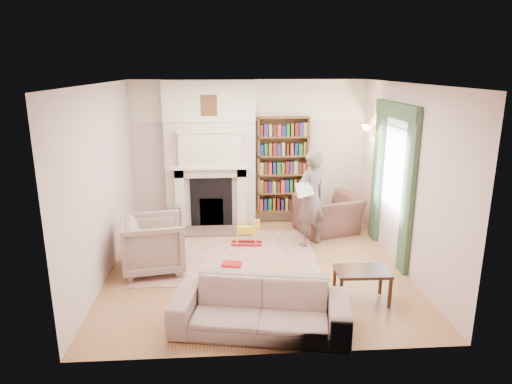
{
  "coord_description": "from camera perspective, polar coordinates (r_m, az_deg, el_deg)",
  "views": [
    {
      "loc": [
        -0.46,
        -6.56,
        3.03
      ],
      "look_at": [
        0.0,
        0.25,
        1.15
      ],
      "focal_mm": 32.0,
      "sensor_mm": 36.0,
      "label": 1
    }
  ],
  "objects": [
    {
      "name": "ceiling",
      "position": [
        6.58,
        0.15,
        13.4
      ],
      "size": [
        4.5,
        4.5,
        0.0
      ],
      "primitive_type": "plane",
      "rotation": [
        3.14,
        0.0,
        0.0
      ],
      "color": "white",
      "rests_on": "wall_back"
    },
    {
      "name": "man_reading",
      "position": [
        7.87,
        6.87,
        -0.84
      ],
      "size": [
        0.74,
        0.68,
        1.69
      ],
      "primitive_type": "imported",
      "rotation": [
        0.0,
        0.0,
        3.73
      ],
      "color": "#5F524C",
      "rests_on": "floor"
    },
    {
      "name": "floor",
      "position": [
        7.24,
        0.14,
        -9.34
      ],
      "size": [
        4.5,
        4.5,
        0.0
      ],
      "primitive_type": "plane",
      "color": "olive",
      "rests_on": "ground"
    },
    {
      "name": "comic_annuals",
      "position": [
        6.93,
        1.94,
        -10.34
      ],
      "size": [
        0.6,
        0.51,
        0.02
      ],
      "color": "red",
      "rests_on": "rug"
    },
    {
      "name": "bookcase",
      "position": [
        8.94,
        3.35,
        3.41
      ],
      "size": [
        1.0,
        0.24,
        1.85
      ],
      "primitive_type": "cube",
      "color": "brown",
      "rests_on": "floor"
    },
    {
      "name": "curtain_left",
      "position": [
        7.04,
        18.48,
        -0.47
      ],
      "size": [
        0.07,
        0.32,
        2.4
      ],
      "primitive_type": "cube",
      "color": "#2E472F",
      "rests_on": "floor"
    },
    {
      "name": "window",
      "position": [
        7.63,
        16.94,
        2.77
      ],
      "size": [
        0.02,
        0.9,
        1.3
      ],
      "primitive_type": "cube",
      "color": "silver",
      "rests_on": "wall_right"
    },
    {
      "name": "curtain_right",
      "position": [
        8.31,
        14.91,
        2.16
      ],
      "size": [
        0.07,
        0.32,
        2.4
      ],
      "primitive_type": "cube",
      "color": "#2E472F",
      "rests_on": "floor"
    },
    {
      "name": "newspaper",
      "position": [
        7.59,
        6.09,
        0.35
      ],
      "size": [
        0.35,
        0.28,
        0.24
      ],
      "primitive_type": "cube",
      "rotation": [
        -0.35,
        0.0,
        0.59
      ],
      "color": "silver",
      "rests_on": "man_reading"
    },
    {
      "name": "fireplace",
      "position": [
        8.77,
        -5.71,
        4.52
      ],
      "size": [
        1.7,
        0.58,
        2.8
      ],
      "color": "beige",
      "rests_on": "floor"
    },
    {
      "name": "rocking_horse",
      "position": [
        7.98,
        -1.17,
        -5.1
      ],
      "size": [
        0.55,
        0.27,
        0.47
      ],
      "primitive_type": null,
      "rotation": [
        0.0,
        0.0,
        -0.1
      ],
      "color": "yellow",
      "rests_on": "rug"
    },
    {
      "name": "wall_back",
      "position": [
        8.97,
        -0.87,
        4.93
      ],
      "size": [
        4.5,
        0.0,
        4.5
      ],
      "primitive_type": "plane",
      "rotation": [
        1.57,
        0.0,
        0.0
      ],
      "color": "beige",
      "rests_on": "floor"
    },
    {
      "name": "coffee_table",
      "position": [
        6.33,
        13.04,
        -11.32
      ],
      "size": [
        0.71,
        0.47,
        0.45
      ],
      "primitive_type": null,
      "rotation": [
        0.0,
        0.0,
        -0.02
      ],
      "color": "#301F10",
      "rests_on": "floor"
    },
    {
      "name": "board_game",
      "position": [
        6.8,
        -2.89,
        -10.83
      ],
      "size": [
        0.43,
        0.43,
        0.03
      ],
      "primitive_type": "cube",
      "rotation": [
        0.0,
        0.0,
        0.16
      ],
      "color": "#DEE350",
      "rests_on": "rug"
    },
    {
      "name": "pelmet",
      "position": [
        7.48,
        17.17,
        9.74
      ],
      "size": [
        0.09,
        1.7,
        0.24
      ],
      "primitive_type": "cube",
      "color": "#2E472F",
      "rests_on": "wall_right"
    },
    {
      "name": "armchair_reading",
      "position": [
        8.67,
        8.97,
        -2.8
      ],
      "size": [
        1.31,
        1.22,
        0.7
      ],
      "primitive_type": "imported",
      "rotation": [
        0.0,
        0.0,
        3.44
      ],
      "color": "#4D3229",
      "rests_on": "floor"
    },
    {
      "name": "game_box_lid",
      "position": [
        7.24,
        -3.05,
        -9.03
      ],
      "size": [
        0.33,
        0.26,
        0.05
      ],
      "primitive_type": "cube",
      "rotation": [
        0.0,
        0.0,
        -0.21
      ],
      "color": "red",
      "rests_on": "rug"
    },
    {
      "name": "sofa",
      "position": [
        5.53,
        0.55,
        -14.17
      ],
      "size": [
        2.19,
        1.17,
        0.61
      ],
      "primitive_type": "imported",
      "rotation": [
        0.0,
        0.0,
        -0.18
      ],
      "color": "#AD9F8F",
      "rests_on": "floor"
    },
    {
      "name": "wall_right",
      "position": [
        7.28,
        18.1,
        1.69
      ],
      "size": [
        0.0,
        4.5,
        4.5
      ],
      "primitive_type": "plane",
      "rotation": [
        1.57,
        0.0,
        -1.57
      ],
      "color": "beige",
      "rests_on": "floor"
    },
    {
      "name": "armchair_left",
      "position": [
        7.16,
        -12.67,
        -6.38
      ],
      "size": [
        1.07,
        1.05,
        0.84
      ],
      "primitive_type": "imported",
      "rotation": [
        0.0,
        0.0,
        1.75
      ],
      "color": "#B9B099",
      "rests_on": "floor"
    },
    {
      "name": "paraffin_heater",
      "position": [
        8.58,
        -10.14,
        -3.58
      ],
      "size": [
        0.29,
        0.29,
        0.55
      ],
      "primitive_type": "cylinder",
      "rotation": [
        0.0,
        0.0,
        0.23
      ],
      "color": "#A4A6AC",
      "rests_on": "floor"
    },
    {
      "name": "rug",
      "position": [
        7.67,
        -3.55,
        -7.86
      ],
      "size": [
        2.88,
        2.22,
        0.01
      ],
      "primitive_type": "cube",
      "rotation": [
        0.0,
        0.0,
        -0.01
      ],
      "color": "#C3B793",
      "rests_on": "floor"
    },
    {
      "name": "wall_sconce",
      "position": [
        8.51,
        13.29,
        7.36
      ],
      "size": [
        0.2,
        0.24,
        0.24
      ],
      "primitive_type": null,
      "color": "gold",
      "rests_on": "wall_right"
    },
    {
      "name": "wall_left",
      "position": [
        6.99,
        -18.59,
        1.1
      ],
      "size": [
        0.0,
        4.5,
        4.5
      ],
      "primitive_type": "plane",
      "rotation": [
        1.57,
        0.0,
        1.57
      ],
      "color": "beige",
      "rests_on": "floor"
    },
    {
      "name": "wall_front",
      "position": [
        4.63,
        2.11,
        -5.22
      ],
      "size": [
        4.5,
        0.0,
        4.5
      ],
      "primitive_type": "plane",
      "rotation": [
        -1.57,
        0.0,
        0.0
      ],
      "color": "beige",
      "rests_on": "floor"
    }
  ]
}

